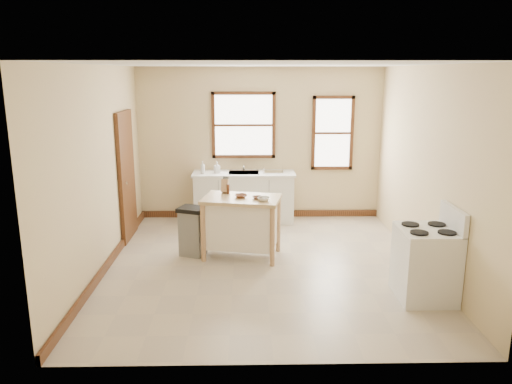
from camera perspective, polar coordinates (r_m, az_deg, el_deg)
The scene contains 23 objects.
floor at distance 7.25m, azimuth 0.97°, elevation -8.36°, with size 5.00×5.00×0.00m, color tan.
ceiling at distance 6.72m, azimuth 1.06°, elevation 14.37°, with size 5.00×5.00×0.00m, color white.
wall_back at distance 9.31m, azimuth 0.44°, elevation 5.52°, with size 4.50×0.04×2.80m, color tan.
wall_left at distance 7.13m, azimuth -17.39°, elevation 2.38°, with size 0.04×5.00×2.80m, color tan.
wall_right at distance 7.29m, azimuth 19.00°, elevation 2.50°, with size 0.04×5.00×2.80m, color tan.
window_main at distance 9.25m, azimuth -1.43°, elevation 7.64°, with size 1.17×0.06×1.22m, color #381D0F, non-canonical shape.
window_side at distance 9.40m, azimuth 8.75°, elevation 6.67°, with size 0.77×0.06×1.37m, color #381D0F, non-canonical shape.
door_left at distance 8.42m, azimuth -14.56°, elevation 1.79°, with size 0.06×0.90×2.10m, color #381D0F.
baseboard_back at distance 9.56m, azimuth 0.43°, elevation -2.48°, with size 4.50×0.04×0.12m, color #381D0F.
baseboard_left at distance 7.48m, azimuth -16.44°, elevation -7.73°, with size 0.04×5.00×0.12m, color #381D0F.
sink_counter at distance 9.20m, azimuth -1.39°, elevation -0.56°, with size 1.86×0.62×0.92m, color silver, non-canonical shape.
faucet at distance 9.25m, azimuth -1.41°, elevation 3.14°, with size 0.03×0.03×0.22m, color silver.
soap_bottle_a at distance 9.03m, azimuth -6.11°, elevation 2.81°, with size 0.08×0.09×0.22m, color #B2B2B2.
soap_bottle_b at distance 9.07m, azimuth -4.48°, elevation 2.83°, with size 0.09×0.09×0.20m, color #B2B2B2.
dish_rack at distance 9.08m, azimuth 1.98°, elevation 2.53°, with size 0.37×0.28×0.09m, color silver, non-canonical shape.
kitchen_island at distance 7.44m, azimuth -1.65°, elevation -4.03°, with size 1.11×0.71×0.91m, color tan, non-canonical shape.
knife_block at distance 7.59m, azimuth -3.57°, elevation 0.64°, with size 0.10×0.10×0.20m, color tan, non-canonical shape.
pepper_grinder at distance 7.52m, azimuth -3.21°, elevation 0.34°, with size 0.04×0.04×0.15m, color #482413.
bowl_a at distance 7.31m, azimuth -1.75°, elevation -0.45°, with size 0.18×0.18×0.04m, color brown.
bowl_b at distance 7.23m, azimuth 0.13°, elevation -0.64°, with size 0.15×0.15×0.04m, color brown.
bowl_c at distance 7.11m, azimuth 0.88°, elevation -0.81°, with size 0.18×0.18×0.06m, color silver.
trash_bin at distance 7.58m, azimuth -7.25°, elevation -4.47°, with size 0.38×0.32×0.75m, color slate, non-canonical shape.
gas_stove at distance 6.40m, azimuth 18.87°, elevation -6.64°, with size 0.71×0.72×1.15m, color silver, non-canonical shape.
Camera 1 is at (-0.26, -6.72, 2.71)m, focal length 35.00 mm.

